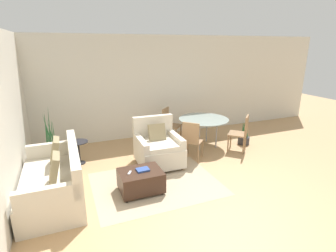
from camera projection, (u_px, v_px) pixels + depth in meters
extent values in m
plane|color=tan|center=(200.00, 201.00, 4.36)|extent=(20.00, 20.00, 0.00)
cube|color=beige|center=(139.00, 88.00, 7.06)|extent=(12.00, 0.06, 2.75)
cube|color=beige|center=(8.00, 116.00, 4.28)|extent=(0.06, 12.00, 2.75)
cube|color=tan|center=(156.00, 184.00, 4.90)|extent=(2.29, 1.76, 0.00)
cube|color=brown|center=(166.00, 198.00, 4.43)|extent=(2.24, 0.06, 0.00)
cube|color=brown|center=(159.00, 188.00, 4.74)|extent=(2.24, 0.06, 0.00)
cube|color=brown|center=(153.00, 179.00, 5.05)|extent=(2.24, 0.06, 0.00)
cube|color=brown|center=(147.00, 171.00, 5.37)|extent=(2.24, 0.06, 0.00)
cube|color=beige|center=(52.00, 187.00, 4.38)|extent=(0.92, 1.89, 0.42)
cube|color=beige|center=(74.00, 159.00, 4.39)|extent=(0.14, 1.89, 0.46)
cube|color=beige|center=(51.00, 149.00, 5.06)|extent=(0.85, 0.12, 0.26)
cube|color=beige|center=(48.00, 196.00, 3.49)|extent=(0.85, 0.12, 0.26)
cube|color=#8E7F5B|center=(55.00, 150.00, 4.64)|extent=(0.19, 0.40, 0.41)
cube|color=#8E7F5B|center=(54.00, 168.00, 3.97)|extent=(0.19, 0.40, 0.41)
cube|color=beige|center=(159.00, 154.00, 5.60)|extent=(0.92, 0.96, 0.39)
cube|color=beige|center=(159.00, 144.00, 5.49)|extent=(0.67, 0.84, 0.10)
cube|color=beige|center=(153.00, 128.00, 5.83)|extent=(0.90, 0.14, 0.55)
cube|color=beige|center=(141.00, 143.00, 5.38)|extent=(0.14, 0.87, 0.20)
cube|color=beige|center=(176.00, 139.00, 5.64)|extent=(0.14, 0.87, 0.20)
cylinder|color=brown|center=(148.00, 174.00, 5.19)|extent=(0.05, 0.05, 0.06)
cylinder|color=brown|center=(182.00, 168.00, 5.44)|extent=(0.05, 0.05, 0.06)
cylinder|color=brown|center=(138.00, 159.00, 5.89)|extent=(0.05, 0.05, 0.06)
cylinder|color=brown|center=(169.00, 154.00, 6.14)|extent=(0.05, 0.05, 0.06)
cube|color=#8E7F5B|center=(157.00, 132.00, 5.57)|extent=(0.36, 0.21, 0.37)
cube|color=#382319|center=(141.00, 180.00, 4.59)|extent=(0.74, 0.58, 0.35)
cylinder|color=black|center=(127.00, 201.00, 4.32)|extent=(0.04, 0.04, 0.04)
cylinder|color=black|center=(163.00, 193.00, 4.55)|extent=(0.04, 0.04, 0.04)
cylinder|color=black|center=(120.00, 187.00, 4.75)|extent=(0.04, 0.04, 0.04)
cylinder|color=black|center=(154.00, 180.00, 4.98)|extent=(0.04, 0.04, 0.04)
cube|color=#2D478C|center=(143.00, 170.00, 4.56)|extent=(0.22, 0.17, 0.03)
cube|color=#B7B7BC|center=(130.00, 173.00, 4.48)|extent=(0.10, 0.13, 0.01)
cylinder|color=brown|center=(54.00, 161.00, 5.59)|extent=(0.42, 0.42, 0.24)
cylinder|color=black|center=(53.00, 156.00, 5.55)|extent=(0.39, 0.39, 0.02)
cone|color=#286033|center=(54.00, 138.00, 5.46)|extent=(0.05, 0.18, 0.78)
cone|color=#286033|center=(52.00, 137.00, 5.47)|extent=(0.09, 0.08, 0.81)
cone|color=#286033|center=(50.00, 131.00, 5.48)|extent=(0.10, 0.05, 1.06)
cone|color=#286033|center=(46.00, 133.00, 5.43)|extent=(0.08, 0.09, 0.97)
cone|color=#286033|center=(48.00, 136.00, 5.38)|extent=(0.09, 0.13, 0.90)
cone|color=#286033|center=(49.00, 135.00, 5.35)|extent=(0.19, 0.11, 0.95)
cone|color=#286033|center=(52.00, 137.00, 5.40)|extent=(0.15, 0.11, 0.83)
cylinder|color=black|center=(78.00, 142.00, 5.60)|extent=(0.41, 0.41, 0.02)
cylinder|color=black|center=(79.00, 153.00, 5.67)|extent=(0.04, 0.04, 0.47)
cylinder|color=black|center=(80.00, 163.00, 5.75)|extent=(0.23, 0.23, 0.02)
cylinder|color=#8C9E99|center=(204.00, 119.00, 6.55)|extent=(1.24, 1.24, 0.01)
cylinder|color=#99999E|center=(199.00, 137.00, 6.35)|extent=(0.04, 0.04, 0.71)
cylinder|color=#99999E|center=(216.00, 134.00, 6.53)|extent=(0.04, 0.04, 0.71)
cylinder|color=#99999E|center=(190.00, 131.00, 6.78)|extent=(0.04, 0.04, 0.71)
cylinder|color=#99999E|center=(207.00, 129.00, 6.95)|extent=(0.04, 0.04, 0.71)
cube|color=#93704C|center=(193.00, 140.00, 5.88)|extent=(0.59, 0.59, 0.03)
cube|color=#93704C|center=(191.00, 133.00, 5.64)|extent=(0.29, 0.29, 0.45)
cylinder|color=#93704C|center=(203.00, 148.00, 6.04)|extent=(0.03, 0.03, 0.42)
cylinder|color=#93704C|center=(188.00, 146.00, 6.17)|extent=(0.03, 0.03, 0.42)
cylinder|color=#93704C|center=(198.00, 154.00, 5.72)|extent=(0.03, 0.03, 0.42)
cylinder|color=#93704C|center=(183.00, 151.00, 5.85)|extent=(0.03, 0.03, 0.42)
cube|color=#93704C|center=(238.00, 134.00, 6.31)|extent=(0.59, 0.59, 0.03)
cube|color=#93704C|center=(247.00, 125.00, 6.17)|extent=(0.29, 0.29, 0.45)
cylinder|color=#93704C|center=(231.00, 139.00, 6.60)|extent=(0.03, 0.03, 0.42)
cylinder|color=#93704C|center=(228.00, 144.00, 6.29)|extent=(0.03, 0.03, 0.42)
cylinder|color=#93704C|center=(245.00, 141.00, 6.47)|extent=(0.03, 0.03, 0.42)
cylinder|color=#93704C|center=(243.00, 146.00, 6.15)|extent=(0.03, 0.03, 0.42)
cube|color=#93704C|center=(172.00, 126.00, 6.95)|extent=(0.59, 0.59, 0.03)
cube|color=#93704C|center=(166.00, 116.00, 6.95)|extent=(0.29, 0.29, 0.45)
cylinder|color=#93704C|center=(176.00, 137.00, 6.79)|extent=(0.03, 0.03, 0.42)
cylinder|color=#93704C|center=(181.00, 133.00, 7.11)|extent=(0.03, 0.03, 0.42)
cylinder|color=#93704C|center=(163.00, 135.00, 6.92)|extent=(0.03, 0.03, 0.42)
cylinder|color=#93704C|center=(169.00, 131.00, 7.24)|extent=(0.03, 0.03, 0.42)
cylinder|color=#333338|center=(244.00, 140.00, 6.86)|extent=(0.29, 0.29, 0.19)
cylinder|color=black|center=(244.00, 137.00, 6.83)|extent=(0.27, 0.27, 0.02)
cone|color=#286033|center=(247.00, 126.00, 6.77)|extent=(0.04, 0.12, 0.55)
cone|color=#286033|center=(244.00, 127.00, 6.83)|extent=(0.12, 0.08, 0.49)
cone|color=#286033|center=(243.00, 129.00, 6.77)|extent=(0.07, 0.10, 0.45)
cone|color=#286033|center=(244.00, 130.00, 6.73)|extent=(0.08, 0.09, 0.41)
cone|color=#286033|center=(247.00, 127.00, 6.70)|extent=(0.09, 0.06, 0.55)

